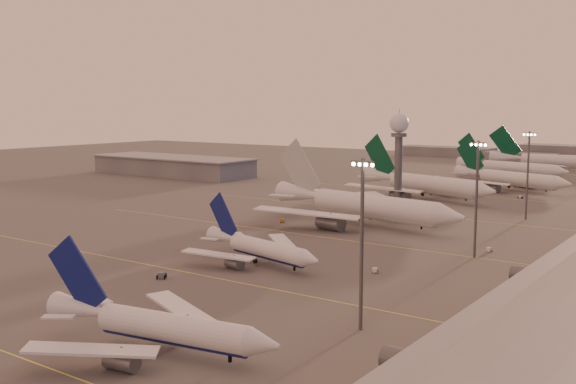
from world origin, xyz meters
The scene contains 23 objects.
ground centered at (0.00, 0.00, 0.00)m, with size 700.00×700.00×0.00m, color #4D4B4B.
taxiway_markings centered at (30.00, 56.00, 0.01)m, with size 180.00×185.25×0.02m.
hangar centered at (-120.00, 140.00, 4.32)m, with size 82.00×27.00×8.50m.
radar_tower centered at (5.00, 120.00, 20.95)m, with size 6.40×6.40×31.10m.
mast_a centered at (58.00, 0.00, 13.74)m, with size 3.60×0.56×25.00m.
mast_b centered at (55.00, 55.00, 13.74)m, with size 3.60×0.56×25.00m.
mast_c centered at (50.00, 110.00, 13.74)m, with size 3.60×0.56×25.00m.
distant_horizon centered at (2.62, 325.14, 3.89)m, with size 165.00×37.50×9.00m.
narrowbody_near centered at (40.55, -23.22, 2.92)m, with size 36.69×29.07×14.41m.
narrowbody_mid centered at (21.20, 23.96, 2.73)m, with size 34.00×26.84×13.46m.
widebody_white centered at (16.23, 76.07, 3.91)m, with size 63.56×50.49×22.53m.
greentail_a centered at (8.80, 133.50, 3.83)m, with size 57.71×45.88×21.69m.
greentail_b centered at (25.96, 173.67, 3.36)m, with size 50.13×39.77×19.03m.
greentail_c centered at (13.22, 214.99, 3.46)m, with size 53.17×42.47×19.59m.
greentail_d centered at (20.77, 256.96, 3.92)m, with size 61.11×49.20×22.19m.
gsv_catering_a centered at (69.27, -18.29, 1.96)m, with size 5.22×3.55×3.93m.
gsv_tug_mid centered at (13.27, 3.74, 0.57)m, with size 4.09×4.50×1.10m.
gsv_truck_b centered at (44.33, 30.94, 1.02)m, with size 5.20×2.83×1.99m.
gsv_truck_c centered at (-3.22, 66.05, 1.14)m, with size 5.77×4.45×2.23m.
gsv_catering_b centered at (55.90, 62.37, 1.86)m, with size 4.87×2.92×3.73m.
gsv_tug_far centered at (17.33, 97.78, 0.59)m, with size 4.16×4.67×1.14m.
gsv_truck_d centered at (-8.96, 130.26, 1.14)m, with size 3.03×5.80×2.23m.
gsv_tug_hangar centered at (35.87, 152.85, 0.49)m, with size 3.39×2.10×0.95m.
Camera 1 is at (103.98, -83.07, 32.50)m, focal length 42.00 mm.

